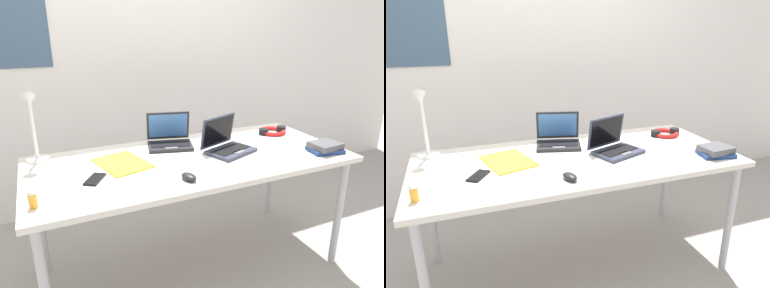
% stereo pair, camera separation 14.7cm
% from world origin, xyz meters
% --- Properties ---
extents(ground_plane, '(12.00, 12.00, 0.00)m').
position_xyz_m(ground_plane, '(0.00, 0.00, 0.00)').
color(ground_plane, gray).
extents(wall_back, '(6.00, 0.13, 2.60)m').
position_xyz_m(wall_back, '(-0.00, 1.10, 1.30)').
color(wall_back, silver).
rests_on(wall_back, ground_plane).
extents(desk, '(1.80, 0.80, 0.74)m').
position_xyz_m(desk, '(0.00, 0.00, 0.68)').
color(desk, silver).
rests_on(desk, ground_plane).
extents(desk_lamp, '(0.12, 0.18, 0.40)m').
position_xyz_m(desk_lamp, '(-0.80, 0.28, 0.94)').
color(desk_lamp, white).
rests_on(desk_lamp, desk).
extents(laptop_mid_desk, '(0.33, 0.30, 0.21)m').
position_xyz_m(laptop_mid_desk, '(0.23, 0.00, 0.78)').
color(laptop_mid_desk, '#33384C').
rests_on(laptop_mid_desk, desk).
extents(laptop_center, '(0.32, 0.28, 0.20)m').
position_xyz_m(laptop_center, '(-0.05, 0.24, 0.78)').
color(laptop_center, '#232326').
rests_on(laptop_center, desk).
extents(computer_mouse, '(0.08, 0.11, 0.03)m').
position_xyz_m(computer_mouse, '(-0.14, -0.27, 0.76)').
color(computer_mouse, black).
rests_on(computer_mouse, desk).
extents(cell_phone, '(0.13, 0.15, 0.01)m').
position_xyz_m(cell_phone, '(-0.56, -0.08, 0.74)').
color(cell_phone, black).
rests_on(cell_phone, desk).
extents(headphones, '(0.21, 0.18, 0.04)m').
position_xyz_m(headphones, '(0.70, 0.19, 0.76)').
color(headphones, red).
rests_on(headphones, desk).
extents(pill_bottle, '(0.04, 0.04, 0.08)m').
position_xyz_m(pill_bottle, '(-0.83, -0.25, 0.78)').
color(pill_bottle, gold).
rests_on(pill_bottle, desk).
extents(book_stack, '(0.21, 0.17, 0.06)m').
position_xyz_m(book_stack, '(0.75, -0.25, 0.77)').
color(book_stack, navy).
rests_on(book_stack, desk).
extents(paper_folder_far_corner, '(0.30, 0.36, 0.01)m').
position_xyz_m(paper_folder_far_corner, '(-0.39, 0.07, 0.74)').
color(paper_folder_far_corner, gold).
rests_on(paper_folder_far_corner, desk).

